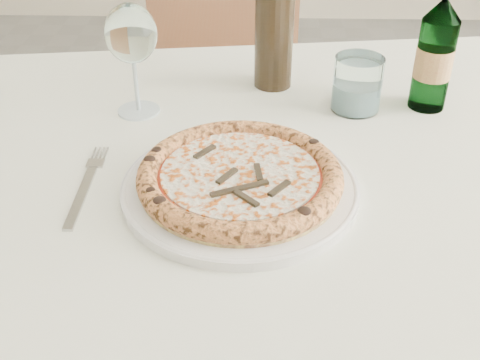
{
  "coord_description": "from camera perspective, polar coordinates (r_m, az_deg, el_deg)",
  "views": [
    {
      "loc": [
        -0.09,
        -0.61,
        1.23
      ],
      "look_at": [
        -0.11,
        0.05,
        0.78
      ],
      "focal_mm": 45.0,
      "sensor_mm": 36.0,
      "label": 1
    }
  ],
  "objects": [
    {
      "name": "wine_bottle",
      "position": [
        1.07,
        3.29,
        14.77
      ],
      "size": [
        0.07,
        0.07,
        0.28
      ],
      "color": "black",
      "rests_on": "dining_table"
    },
    {
      "name": "dining_table",
      "position": [
        0.95,
        0.19,
        -1.96
      ],
      "size": [
        1.58,
        1.06,
        0.76
      ],
      "color": "brown",
      "rests_on": "floor"
    },
    {
      "name": "pizza",
      "position": [
        0.8,
        -0.0,
        0.37
      ],
      "size": [
        0.28,
        0.28,
        0.03
      ],
      "color": "#ECD072",
      "rests_on": "plate"
    },
    {
      "name": "beer_bottle",
      "position": [
        1.05,
        18.02,
        11.28
      ],
      "size": [
        0.06,
        0.06,
        0.24
      ],
      "color": "#2C6035",
      "rests_on": "dining_table"
    },
    {
      "name": "tumbler",
      "position": [
        1.03,
        11.02,
        8.62
      ],
      "size": [
        0.08,
        0.08,
        0.09
      ],
      "color": "white",
      "rests_on": "dining_table"
    },
    {
      "name": "wine_glass",
      "position": [
        0.98,
        -10.29,
        13.26
      ],
      "size": [
        0.08,
        0.08,
        0.18
      ],
      "color": "silver",
      "rests_on": "dining_table"
    },
    {
      "name": "fork",
      "position": [
        0.85,
        -14.43,
        -0.55
      ],
      "size": [
        0.02,
        0.2,
        0.0
      ],
      "color": "#AAAAAA",
      "rests_on": "dining_table"
    },
    {
      "name": "plate",
      "position": [
        0.81,
        0.0,
        -0.66
      ],
      "size": [
        0.32,
        0.32,
        0.02
      ],
      "color": "white",
      "rests_on": "dining_table"
    },
    {
      "name": "chair_far",
      "position": [
        1.67,
        -0.96,
        9.43
      ],
      "size": [
        0.49,
        0.49,
        0.93
      ],
      "color": "brown",
      "rests_on": "floor"
    }
  ]
}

